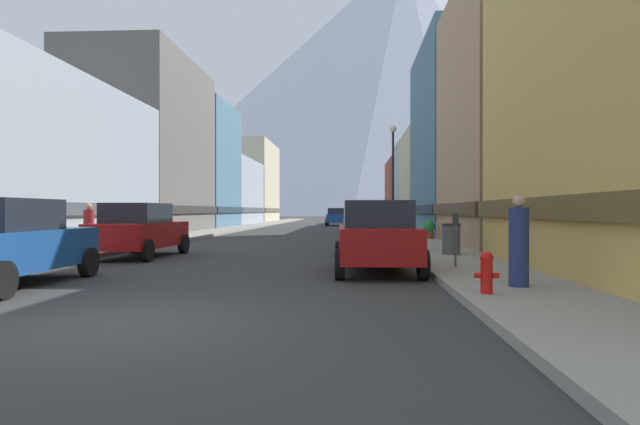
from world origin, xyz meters
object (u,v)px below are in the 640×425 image
at_px(parking_meter_near, 456,232).
at_px(streetlamp_right, 393,164).
at_px(pedestrian_1, 519,244).
at_px(car_right_1, 369,228).
at_px(pedestrian_0, 89,228).
at_px(car_right_0, 376,236).
at_px(potted_plant_2, 429,229).
at_px(car_right_2, 363,223).
at_px(potted_plant_0, 100,235).
at_px(car_left_1, 139,230).
at_px(pedestrian_2, 404,221).
at_px(car_driving_0, 336,217).
at_px(trash_bin_right, 451,239).
at_px(car_left_0, 5,242).
at_px(fire_hydrant_near, 487,271).
at_px(potted_plant_1, 125,230).

height_order(parking_meter_near, streetlamp_right, streetlamp_right).
relative_size(pedestrian_1, streetlamp_right, 0.29).
bearing_deg(car_right_1, pedestrian_0, -174.51).
bearing_deg(parking_meter_near, car_right_1, 106.96).
bearing_deg(car_right_0, potted_plant_2, 76.64).
xyz_separation_m(car_right_2, streetlamp_right, (1.55, -0.09, 3.09)).
bearing_deg(pedestrian_0, potted_plant_0, 106.91).
bearing_deg(streetlamp_right, car_left_1, -129.14).
height_order(car_right_0, potted_plant_0, car_right_0).
height_order(car_left_1, pedestrian_2, pedestrian_2).
xyz_separation_m(pedestrian_0, pedestrian_2, (12.50, 13.07, 0.01)).
height_order(car_left_1, streetlamp_right, streetlamp_right).
relative_size(car_left_1, car_driving_0, 1.01).
relative_size(parking_meter_near, pedestrian_2, 0.79).
xyz_separation_m(car_driving_0, pedestrian_0, (-7.85, -35.92, 0.01)).
distance_m(potted_plant_2, pedestrian_0, 15.54).
bearing_deg(car_right_2, parking_meter_near, -82.73).
height_order(trash_bin_right, streetlamp_right, streetlamp_right).
xyz_separation_m(potted_plant_2, pedestrian_0, (-13.25, -8.12, 0.29)).
xyz_separation_m(pedestrian_1, streetlamp_right, (-0.90, 18.62, 3.06)).
distance_m(car_right_2, streetlamp_right, 3.45).
relative_size(potted_plant_0, pedestrian_1, 0.45).
relative_size(car_right_1, parking_meter_near, 3.33).
xyz_separation_m(car_left_0, fire_hydrant_near, (9.25, -1.32, -0.37)).
distance_m(car_driving_0, potted_plant_0, 34.54).
bearing_deg(car_right_0, car_driving_0, 93.05).
bearing_deg(fire_hydrant_near, car_driving_0, 94.82).
bearing_deg(pedestrian_0, pedestrian_1, -35.34).
relative_size(car_right_0, trash_bin_right, 4.54).
height_order(car_right_2, trash_bin_right, car_right_2).
distance_m(car_left_0, pedestrian_1, 10.06).
distance_m(car_driving_0, fire_hydrant_near, 45.84).
distance_m(potted_plant_1, pedestrian_1, 19.13).
bearing_deg(streetlamp_right, trash_bin_right, -84.93).
distance_m(car_left_0, car_right_2, 19.80).
bearing_deg(car_right_2, car_left_0, -112.57).
bearing_deg(car_driving_0, fire_hydrant_near, -85.18).
distance_m(potted_plant_0, pedestrian_2, 16.97).
bearing_deg(trash_bin_right, car_driving_0, 97.23).
relative_size(car_left_0, pedestrian_1, 2.65).
distance_m(car_right_2, car_driving_0, 26.17).
bearing_deg(parking_meter_near, streetlamp_right, 91.51).
xyz_separation_m(potted_plant_0, potted_plant_1, (0.00, 2.46, 0.11)).
xyz_separation_m(car_left_1, potted_plant_0, (-3.20, 3.96, -0.37)).
bearing_deg(potted_plant_0, car_driving_0, 75.58).
height_order(car_right_1, streetlamp_right, streetlamp_right).
distance_m(car_left_1, car_right_0, 8.53).
bearing_deg(car_right_1, potted_plant_0, 172.09).
xyz_separation_m(car_right_1, car_right_2, (0.00, 8.87, 0.00)).
xyz_separation_m(car_right_0, potted_plant_0, (-10.80, 7.82, -0.37)).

